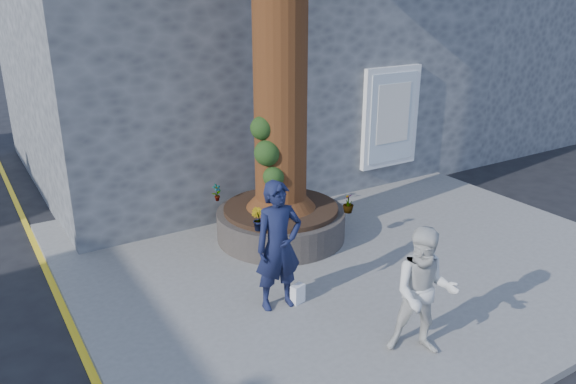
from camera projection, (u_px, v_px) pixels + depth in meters
ground at (305, 305)px, 8.26m from camera, size 120.00×120.00×0.00m
pavement at (345, 252)px, 9.77m from camera, size 9.00×8.00×0.12m
yellow_line at (75, 335)px, 7.55m from camera, size 0.10×30.00×0.01m
stone_shop at (232, 38)px, 14.14m from camera, size 10.30×8.30×6.30m
neighbour_shop at (455, 32)px, 18.14m from camera, size 6.00×8.00×6.00m
planter at (281, 222)px, 10.11m from camera, size 2.30×2.30×0.60m
man at (278, 246)px, 7.72m from camera, size 0.73×0.53×1.87m
woman at (424, 292)px, 6.76m from camera, size 1.02×0.99×1.66m
shopping_bag at (298, 294)px, 8.06m from camera, size 0.22×0.17×0.28m
plant_a at (217, 192)px, 10.20m from camera, size 0.19×0.15×0.32m
plant_b at (257, 219)px, 8.97m from camera, size 0.26×0.26×0.37m
plant_c at (348, 203)px, 9.68m from camera, size 0.25×0.25×0.34m
plant_d at (296, 176)px, 11.04m from camera, size 0.39×0.41×0.34m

